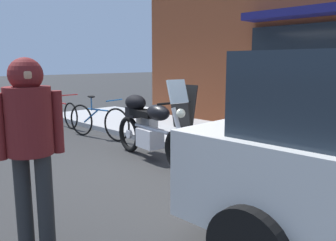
# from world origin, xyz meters

# --- Properties ---
(ground_plane) EXTENTS (80.00, 80.00, 0.00)m
(ground_plane) POSITION_xyz_m (0.00, 0.00, 0.00)
(ground_plane) COLOR #2C2C2C
(touring_motorcycle) EXTENTS (2.17, 0.84, 1.42)m
(touring_motorcycle) POSITION_xyz_m (-0.45, 0.34, 0.61)
(touring_motorcycle) COLOR black
(touring_motorcycle) RESTS_ON ground_plane
(parked_bicycle) EXTENTS (1.79, 0.53, 0.95)m
(parked_bicycle) POSITION_xyz_m (-2.46, 0.62, 0.39)
(parked_bicycle) COLOR black
(parked_bicycle) RESTS_ON ground_plane
(pedestrian_walking) EXTENTS (0.47, 0.54, 1.71)m
(pedestrian_walking) POSITION_xyz_m (1.09, -2.34, 1.08)
(pedestrian_walking) COLOR #2B2B2B
(pedestrian_walking) RESTS_ON ground_plane
(sandwich_board_sign) EXTENTS (0.55, 0.43, 1.02)m
(sandwich_board_sign) POSITION_xyz_m (-1.52, 2.37, 0.63)
(sandwich_board_sign) COLOR black
(sandwich_board_sign) RESTS_ON sidewalk_curb
(second_bicycle_by_cafe) EXTENTS (1.75, 0.48, 0.93)m
(second_bicycle_by_cafe) POSITION_xyz_m (-4.40, 0.73, 0.37)
(second_bicycle_by_cafe) COLOR black
(second_bicycle_by_cafe) RESTS_ON ground_plane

